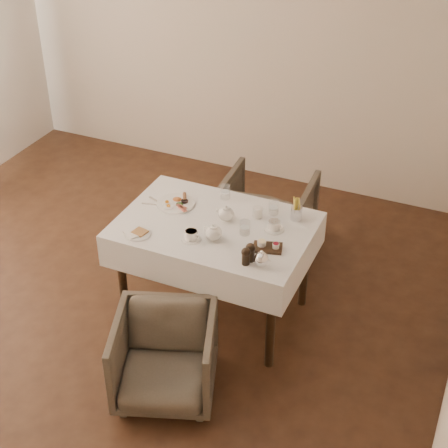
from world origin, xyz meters
The scene contains 20 objects.
table centered at (0.61, 0.47, 0.64)m, with size 1.28×0.88×0.75m.
armchair_near centered at (0.64, -0.34, 0.28)m, with size 0.60×0.62×0.56m, color #4B4337.
armchair_far centered at (0.66, 1.35, 0.32)m, with size 0.68×0.70×0.64m, color #4B4337.
breakfast_plate centered at (0.26, 0.59, 0.76)m, with size 0.27×0.27×0.03m.
side_plate centered at (0.20, 0.15, 0.76)m, with size 0.19×0.17×0.02m.
teapot_centre centered at (0.66, 0.54, 0.81)m, with size 0.14×0.11×0.12m, color white, non-canonical shape.
teapot_front centered at (0.68, 0.30, 0.82)m, with size 0.15×0.12×0.12m, color white, non-canonical shape.
creamer centered at (0.84, 0.66, 0.79)m, with size 0.06×0.06×0.07m, color white.
teacup_near centered at (0.55, 0.25, 0.78)m, with size 0.13×0.13×0.06m.
teacup_far centered at (0.99, 0.57, 0.78)m, with size 0.13×0.13×0.07m.
glass_left centered at (0.54, 0.80, 0.80)m, with size 0.07×0.07×0.10m, color silver.
glass_mid centered at (0.84, 0.44, 0.80)m, with size 0.07×0.07×0.10m, color silver.
glass_right centered at (0.92, 0.75, 0.80)m, with size 0.07×0.07×0.10m, color silver.
condiment_board centered at (1.03, 0.35, 0.77)m, with size 0.21×0.17×0.05m.
pepper_mill_left centered at (0.97, 0.14, 0.81)m, with size 0.06×0.06×0.12m, color black, non-canonical shape.
pepper_mill_right centered at (0.98, 0.19, 0.82)m, with size 0.06×0.06×0.13m, color black, non-canonical shape.
silver_pot centered at (1.06, 0.16, 0.81)m, with size 0.11×0.09×0.12m, color white, non-canonical shape.
fries_cup centered at (1.08, 0.74, 0.83)m, with size 0.08×0.08×0.16m.
cutlery_fork centered at (0.14, 0.56, 0.76)m, with size 0.02×0.20×0.00m, color silver.
cutlery_knife centered at (0.13, 0.52, 0.76)m, with size 0.01×0.18×0.00m, color silver.
Camera 1 is at (2.20, -2.97, 3.26)m, focal length 55.00 mm.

